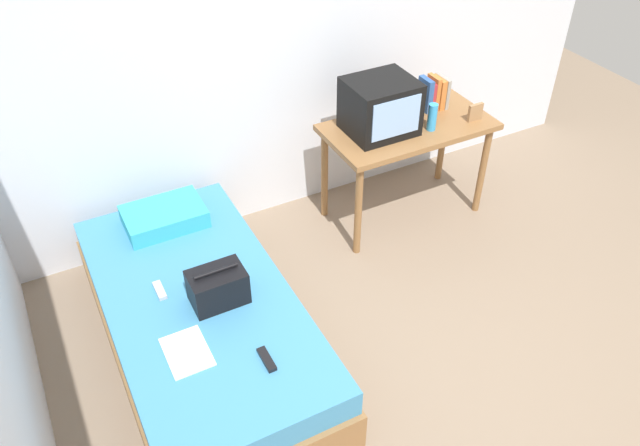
% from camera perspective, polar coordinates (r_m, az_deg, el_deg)
% --- Properties ---
extents(ground_plane, '(8.00, 8.00, 0.00)m').
position_cam_1_polar(ground_plane, '(3.70, 10.57, -14.40)').
color(ground_plane, '#84705B').
extents(wall_back, '(5.20, 0.10, 2.60)m').
position_cam_1_polar(wall_back, '(4.27, -3.73, 16.35)').
color(wall_back, silver).
rests_on(wall_back, ground).
extents(bed, '(1.00, 2.00, 0.43)m').
position_cam_1_polar(bed, '(3.72, -10.57, -8.89)').
color(bed, olive).
rests_on(bed, ground).
extents(desk, '(1.16, 0.60, 0.75)m').
position_cam_1_polar(desk, '(4.45, 7.88, 7.71)').
color(desk, olive).
rests_on(desk, ground).
extents(tv, '(0.44, 0.39, 0.36)m').
position_cam_1_polar(tv, '(4.22, 5.45, 10.39)').
color(tv, black).
rests_on(tv, desk).
extents(water_bottle, '(0.06, 0.06, 0.19)m').
position_cam_1_polar(water_bottle, '(4.32, 10.07, 9.38)').
color(water_bottle, '#3399DB').
rests_on(water_bottle, desk).
extents(book_row, '(0.18, 0.16, 0.24)m').
position_cam_1_polar(book_row, '(4.59, 10.16, 11.44)').
color(book_row, '#2D5699').
rests_on(book_row, desk).
extents(picture_frame, '(0.11, 0.02, 0.12)m').
position_cam_1_polar(picture_frame, '(4.51, 13.80, 9.66)').
color(picture_frame, '#9E754C').
rests_on(picture_frame, desk).
extents(pillow, '(0.49, 0.33, 0.11)m').
position_cam_1_polar(pillow, '(4.06, -13.84, 0.58)').
color(pillow, '#33A8B7').
rests_on(pillow, bed).
extents(handbag, '(0.30, 0.20, 0.23)m').
position_cam_1_polar(handbag, '(3.45, -9.19, -5.69)').
color(handbag, black).
rests_on(handbag, bed).
extents(magazine, '(0.21, 0.29, 0.01)m').
position_cam_1_polar(magazine, '(3.30, -11.89, -11.29)').
color(magazine, white).
rests_on(magazine, bed).
extents(remote_dark, '(0.04, 0.16, 0.02)m').
position_cam_1_polar(remote_dark, '(3.21, -4.82, -12.13)').
color(remote_dark, black).
rests_on(remote_dark, bed).
extents(remote_silver, '(0.04, 0.14, 0.02)m').
position_cam_1_polar(remote_silver, '(3.63, -14.23, -5.90)').
color(remote_silver, '#B7B7BC').
rests_on(remote_silver, bed).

